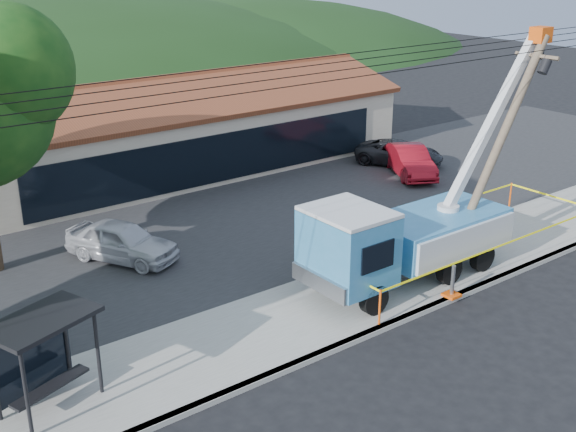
% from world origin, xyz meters
% --- Properties ---
extents(ground, '(120.00, 120.00, 0.00)m').
position_xyz_m(ground, '(0.00, 0.00, 0.00)').
color(ground, black).
rests_on(ground, ground).
extents(curb, '(60.00, 0.25, 0.15)m').
position_xyz_m(curb, '(0.00, 2.10, 0.07)').
color(curb, gray).
rests_on(curb, ground).
extents(sidewalk, '(60.00, 4.00, 0.15)m').
position_xyz_m(sidewalk, '(0.00, 4.00, 0.07)').
color(sidewalk, gray).
rests_on(sidewalk, ground).
extents(parking_lot, '(60.00, 12.00, 0.10)m').
position_xyz_m(parking_lot, '(0.00, 12.00, 0.05)').
color(parking_lot, '#28282B').
rests_on(parking_lot, ground).
extents(strip_mall, '(22.50, 8.53, 4.67)m').
position_xyz_m(strip_mall, '(4.00, 19.98, 1.88)').
color(strip_mall, beige).
rests_on(strip_mall, ground).
extents(hill_center, '(89.60, 64.00, 32.00)m').
position_xyz_m(hill_center, '(10.00, 55.00, 0.00)').
color(hill_center, '#193513').
rests_on(hill_center, ground).
extents(hill_east, '(72.80, 52.00, 26.00)m').
position_xyz_m(hill_east, '(30.00, 55.00, 0.00)').
color(hill_east, '#193513').
rests_on(hill_east, ground).
extents(utility_truck, '(9.80, 4.04, 7.75)m').
position_xyz_m(utility_truck, '(3.26, 3.89, 1.73)').
color(utility_truck, black).
rests_on(utility_truck, ground).
extents(leaning_pole, '(4.45, 1.66, 7.64)m').
position_xyz_m(leaning_pole, '(7.30, 3.50, 4.30)').
color(leaning_pole, brown).
rests_on(leaning_pole, ground).
extents(bus_shelter, '(2.81, 2.22, 2.37)m').
position_xyz_m(bus_shelter, '(-8.36, 4.31, 1.88)').
color(bus_shelter, black).
rests_on(bus_shelter, ground).
extents(caution_tape, '(11.26, 3.82, 1.10)m').
position_xyz_m(caution_tape, '(6.24, 4.09, 0.97)').
color(caution_tape, '#FF560D').
rests_on(caution_tape, ground).
extents(car_silver, '(3.38, 4.39, 1.39)m').
position_xyz_m(car_silver, '(-3.17, 11.10, 0.00)').
color(car_silver, silver).
rests_on(car_silver, ground).
extents(car_red, '(3.35, 4.46, 1.41)m').
position_xyz_m(car_red, '(12.08, 11.89, 0.00)').
color(car_red, maroon).
rests_on(car_red, ground).
extents(car_dark, '(3.81, 4.76, 1.20)m').
position_xyz_m(car_dark, '(12.95, 13.41, 0.00)').
color(car_dark, black).
rests_on(car_dark, ground).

